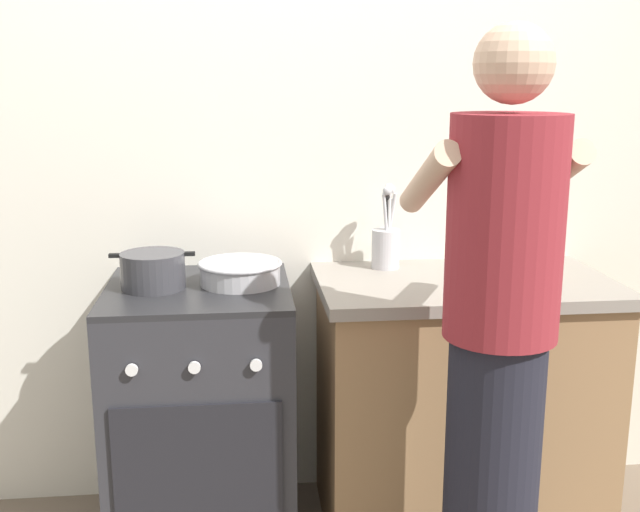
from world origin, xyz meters
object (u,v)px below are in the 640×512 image
oil_bottle (526,245)px  stove_range (202,414)px  person (498,350)px  utensil_crock (386,240)px  pot (153,271)px  mixing_bowl (240,271)px  spice_bottle (486,266)px

oil_bottle → stove_range: bearing=-177.5°
person → utensil_crock: bearing=101.5°
pot → person: 1.12m
mixing_bowl → utensil_crock: bearing=17.9°
spice_bottle → pot: bearing=-179.0°
spice_bottle → utensil_crock: bearing=151.2°
utensil_crock → oil_bottle: 0.49m
pot → spice_bottle: pot is taller
utensil_crock → pot: bearing=-166.5°
mixing_bowl → utensil_crock: 0.55m
pot → person: (0.96, -0.57, -0.10)m
pot → mixing_bowl: (0.28, 0.02, -0.02)m
utensil_crock → spice_bottle: (0.31, -0.17, -0.06)m
mixing_bowl → person: bearing=-41.5°
stove_range → spice_bottle: 1.09m
utensil_crock → spice_bottle: bearing=-28.8°
spice_bottle → person: bearing=-104.8°
stove_range → spice_bottle: bearing=1.0°
utensil_crock → oil_bottle: (0.46, -0.14, 0.00)m
stove_range → utensil_crock: size_ratio=2.95×
utensil_crock → oil_bottle: bearing=-16.9°
pot → mixing_bowl: 0.28m
oil_bottle → person: 0.71m
utensil_crock → spice_bottle: utensil_crock is taller
oil_bottle → spice_bottle: bearing=-168.2°
stove_range → spice_bottle: (0.97, 0.02, 0.49)m
oil_bottle → person: person is taller
mixing_bowl → spice_bottle: bearing=-0.3°
stove_range → pot: 0.53m
mixing_bowl → oil_bottle: 0.99m
utensil_crock → person: 0.79m
spice_bottle → oil_bottle: bearing=11.8°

